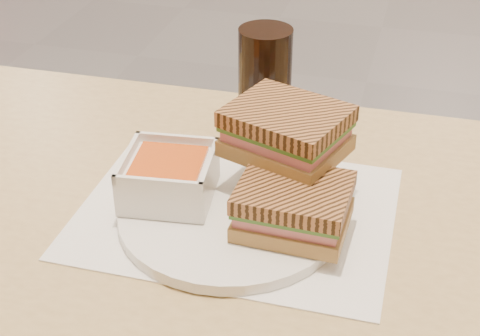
% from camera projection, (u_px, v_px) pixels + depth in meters
% --- Properties ---
extents(main_table, '(1.21, 0.72, 0.75)m').
position_uv_depth(main_table, '(209.00, 295.00, 0.92)').
color(main_table, tan).
rests_on(main_table, ground).
extents(tray_liner, '(0.38, 0.30, 0.00)m').
position_uv_depth(tray_liner, '(237.00, 212.00, 0.87)').
color(tray_liner, white).
rests_on(tray_liner, main_table).
extents(plate, '(0.27, 0.27, 0.01)m').
position_uv_depth(plate, '(230.00, 216.00, 0.85)').
color(plate, white).
rests_on(plate, tray_liner).
extents(soup_bowl, '(0.12, 0.12, 0.06)m').
position_uv_depth(soup_bowl, '(169.00, 178.00, 0.86)').
color(soup_bowl, white).
rests_on(soup_bowl, plate).
extents(panini_lower, '(0.13, 0.11, 0.06)m').
position_uv_depth(panini_lower, '(293.00, 206.00, 0.81)').
color(panini_lower, olive).
rests_on(panini_lower, plate).
extents(panini_upper, '(0.16, 0.15, 0.06)m').
position_uv_depth(panini_upper, '(287.00, 131.00, 0.85)').
color(panini_upper, olive).
rests_on(panini_upper, panini_lower).
extents(cola_glass, '(0.07, 0.07, 0.16)m').
position_uv_depth(cola_glass, '(265.00, 83.00, 1.00)').
color(cola_glass, black).
rests_on(cola_glass, main_table).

